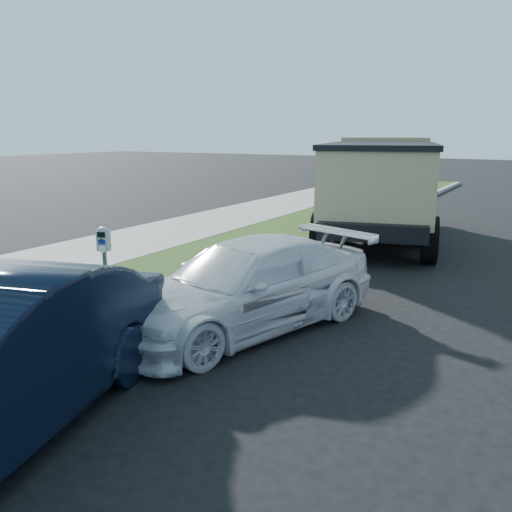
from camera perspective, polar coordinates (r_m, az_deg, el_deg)
The scene contains 5 objects.
ground at distance 7.79m, azimuth 5.38°, elevation -9.78°, with size 120.00×120.00×0.00m, color black.
streetside at distance 12.41m, azimuth -14.57°, elevation -1.17°, with size 6.12×50.00×0.15m.
parking_meter at distance 8.74m, azimuth -15.69°, elevation 0.40°, with size 0.23×0.19×1.44m.
white_wagon at distance 8.44m, azimuth -0.78°, elevation -3.05°, with size 1.90×4.68×1.36m, color silver.
dump_truck at distance 15.96m, azimuth 13.03°, elevation 7.56°, with size 4.42×7.68×2.84m.
Camera 1 is at (2.92, -6.57, 3.00)m, focal length 38.00 mm.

